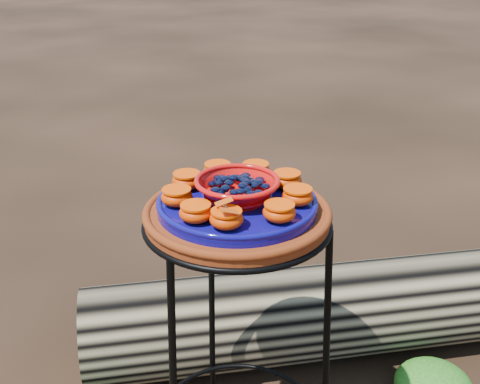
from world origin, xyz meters
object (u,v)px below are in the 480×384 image
object	(u,v)px
terracotta_saucer	(237,216)
red_bowl	(237,190)
plant_stand	(238,355)
cobalt_plate	(237,205)
driftwood_log	(341,310)

from	to	relation	value
terracotta_saucer	red_bowl	bearing A→B (deg)	0.00
plant_stand	cobalt_plate	distance (m)	0.39
plant_stand	cobalt_plate	bearing A→B (deg)	0.00
terracotta_saucer	driftwood_log	size ratio (longest dim) A/B	0.24
plant_stand	cobalt_plate	xyz separation A→B (m)	(0.00, 0.00, 0.39)
cobalt_plate	driftwood_log	size ratio (longest dim) A/B	0.21
terracotta_saucer	red_bowl	xyz separation A→B (m)	(0.00, 0.00, 0.06)
terracotta_saucer	cobalt_plate	xyz separation A→B (m)	(0.00, 0.00, 0.03)
plant_stand	driftwood_log	size ratio (longest dim) A/B	0.44
red_bowl	driftwood_log	distance (m)	0.85
plant_stand	red_bowl	size ratio (longest dim) A/B	4.19
terracotta_saucer	driftwood_log	xyz separation A→B (m)	(0.46, 0.33, -0.57)
plant_stand	driftwood_log	xyz separation A→B (m)	(0.46, 0.33, -0.20)
plant_stand	terracotta_saucer	xyz separation A→B (m)	(0.00, 0.00, 0.37)
terracotta_saucer	driftwood_log	bearing A→B (deg)	35.22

